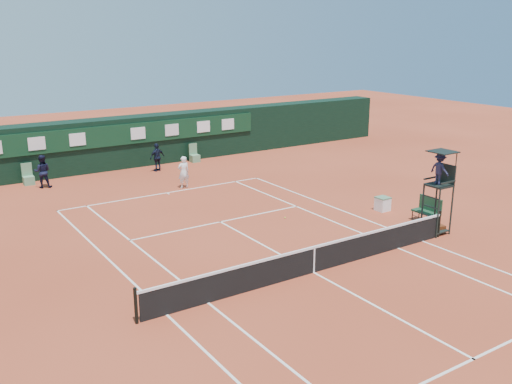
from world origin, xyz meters
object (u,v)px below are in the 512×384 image
(player_bench, at_px, (428,209))
(umpire_chair, at_px, (440,175))
(cooler, at_px, (383,204))
(player, at_px, (184,172))
(tennis_net, at_px, (314,259))

(player_bench, bearing_deg, umpire_chair, -127.67)
(cooler, distance_m, player, 10.39)
(player_bench, height_order, cooler, player_bench)
(tennis_net, xyz_separation_m, player, (1.18, 12.28, 0.34))
(tennis_net, distance_m, umpire_chair, 6.91)
(player_bench, bearing_deg, player, 120.41)
(umpire_chair, bearing_deg, cooler, 82.56)
(tennis_net, distance_m, player_bench, 7.65)
(player_bench, relative_size, cooler, 1.86)
(umpire_chair, bearing_deg, tennis_net, -176.96)
(tennis_net, relative_size, player_bench, 10.75)
(player, bearing_deg, umpire_chair, 115.89)
(umpire_chair, distance_m, player_bench, 2.36)
(cooler, bearing_deg, tennis_net, -152.16)
(tennis_net, distance_m, cooler, 7.98)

